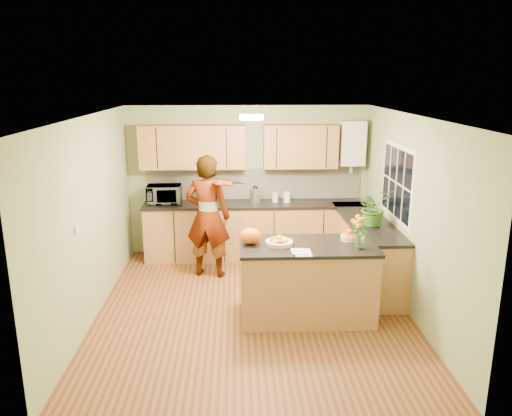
{
  "coord_description": "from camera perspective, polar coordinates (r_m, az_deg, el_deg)",
  "views": [
    {
      "loc": [
        -0.19,
        -5.99,
        2.96
      ],
      "look_at": [
        0.06,
        0.5,
        1.24
      ],
      "focal_mm": 35.0,
      "sensor_mm": 36.0,
      "label": 1
    }
  ],
  "objects": [
    {
      "name": "ceiling_lamp",
      "position": [
        6.32,
        -0.52,
        10.33
      ],
      "size": [
        0.3,
        0.3,
        0.07
      ],
      "color": "#FFEABF",
      "rests_on": "ceiling"
    },
    {
      "name": "window_right",
      "position": [
        7.09,
        15.77,
        2.82
      ],
      "size": [
        0.01,
        1.3,
        1.05
      ],
      "color": "white",
      "rests_on": "wall_right"
    },
    {
      "name": "potted_plant",
      "position": [
        7.08,
        13.31,
        0.07
      ],
      "size": [
        0.58,
        0.55,
        0.52
      ],
      "primitive_type": "imported",
      "rotation": [
        0.0,
        0.0,
        0.37
      ],
      "color": "#326A23",
      "rests_on": "right_counter"
    },
    {
      "name": "jar_white",
      "position": [
        8.22,
        3.57,
        1.24
      ],
      "size": [
        0.15,
        0.15,
        0.18
      ],
      "primitive_type": "cylinder",
      "rotation": [
        0.0,
        0.0,
        -0.42
      ],
      "color": "white",
      "rests_on": "back_counter"
    },
    {
      "name": "right_counter",
      "position": [
        7.52,
        12.49,
        -4.83
      ],
      "size": [
        0.62,
        2.24,
        0.94
      ],
      "color": "#A07640",
      "rests_on": "floor"
    },
    {
      "name": "splashback",
      "position": [
        8.42,
        -0.22,
        2.79
      ],
      "size": [
        3.6,
        0.02,
        0.52
      ],
      "primitive_type": "cube",
      "color": "beige",
      "rests_on": "back_counter"
    },
    {
      "name": "orange_bowl",
      "position": [
        6.38,
        10.66,
        -3.14
      ],
      "size": [
        0.22,
        0.22,
        0.13
      ],
      "color": "beige",
      "rests_on": "peninsula_island"
    },
    {
      "name": "papers",
      "position": [
        5.86,
        5.37,
        -5.08
      ],
      "size": [
        0.2,
        0.27,
        0.01
      ],
      "primitive_type": "cube",
      "color": "white",
      "rests_on": "peninsula_island"
    },
    {
      "name": "upper_cabinets",
      "position": [
        8.15,
        -2.14,
        7.02
      ],
      "size": [
        3.2,
        0.34,
        0.7
      ],
      "color": "#A07640",
      "rests_on": "wall_back"
    },
    {
      "name": "violinist",
      "position": [
        7.47,
        -5.54,
        -0.97
      ],
      "size": [
        0.76,
        0.58,
        1.86
      ],
      "primitive_type": "imported",
      "rotation": [
        0.0,
        0.0,
        2.93
      ],
      "color": "tan",
      "rests_on": "floor"
    },
    {
      "name": "wall_back",
      "position": [
        8.42,
        -0.9,
        3.14
      ],
      "size": [
        4.0,
        0.02,
        2.5
      ],
      "primitive_type": "cube",
      "color": "#96AC7A",
      "rests_on": "floor"
    },
    {
      "name": "orange_bag",
      "position": [
        6.11,
        -0.63,
        -3.24
      ],
      "size": [
        0.31,
        0.28,
        0.2
      ],
      "primitive_type": "ellipsoid",
      "rotation": [
        0.0,
        0.0,
        -0.26
      ],
      "color": "orange",
      "rests_on": "peninsula_island"
    },
    {
      "name": "violin",
      "position": [
        7.11,
        -4.13,
        2.89
      ],
      "size": [
        0.6,
        0.52,
        0.15
      ],
      "primitive_type": null,
      "rotation": [
        0.17,
        0.0,
        -0.61
      ],
      "color": "#521905",
      "rests_on": "violinist"
    },
    {
      "name": "flower_vase",
      "position": [
        6.01,
        11.91,
        -1.9
      ],
      "size": [
        0.24,
        0.24,
        0.45
      ],
      "rotation": [
        0.0,
        0.0,
        0.31
      ],
      "color": "silver",
      "rests_on": "peninsula_island"
    },
    {
      "name": "kettle",
      "position": [
        8.18,
        -0.08,
        1.54
      ],
      "size": [
        0.18,
        0.18,
        0.33
      ],
      "rotation": [
        0.0,
        0.0,
        0.39
      ],
      "color": "silver",
      "rests_on": "back_counter"
    },
    {
      "name": "wall_left",
      "position": [
        6.49,
        -18.35,
        -1.19
      ],
      "size": [
        0.02,
        4.5,
        2.5
      ],
      "primitive_type": "cube",
      "color": "#96AC7A",
      "rests_on": "floor"
    },
    {
      "name": "floor",
      "position": [
        6.69,
        -0.39,
        -11.41
      ],
      "size": [
        4.5,
        4.5,
        0.0
      ],
      "primitive_type": "plane",
      "color": "#5A3119",
      "rests_on": "ground"
    },
    {
      "name": "light_switch",
      "position": [
        5.92,
        -19.8,
        -2.32
      ],
      "size": [
        0.02,
        0.09,
        0.09
      ],
      "primitive_type": "cube",
      "color": "white",
      "rests_on": "wall_left"
    },
    {
      "name": "boiler",
      "position": [
        8.37,
        10.92,
        7.29
      ],
      "size": [
        0.4,
        0.3,
        0.86
      ],
      "color": "white",
      "rests_on": "wall_back"
    },
    {
      "name": "wall_right",
      "position": [
        6.61,
        17.21,
        -0.82
      ],
      "size": [
        0.02,
        4.5,
        2.5
      ],
      "primitive_type": "cube",
      "color": "#96AC7A",
      "rests_on": "floor"
    },
    {
      "name": "fruit_dish",
      "position": [
        6.1,
        2.68,
        -3.8
      ],
      "size": [
        0.33,
        0.33,
        0.12
      ],
      "color": "beige",
      "rests_on": "peninsula_island"
    },
    {
      "name": "jar_cream",
      "position": [
        8.25,
        2.22,
        1.26
      ],
      "size": [
        0.14,
        0.14,
        0.16
      ],
      "primitive_type": "cylinder",
      "rotation": [
        0.0,
        0.0,
        0.35
      ],
      "color": "beige",
      "rests_on": "back_counter"
    },
    {
      "name": "wall_front",
      "position": [
        4.12,
        0.62,
        -9.64
      ],
      "size": [
        4.0,
        0.02,
        2.5
      ],
      "primitive_type": "cube",
      "color": "#96AC7A",
      "rests_on": "floor"
    },
    {
      "name": "peninsula_island",
      "position": [
        6.33,
        5.81,
        -8.27
      ],
      "size": [
        1.68,
        0.86,
        0.96
      ],
      "color": "#A07640",
      "rests_on": "floor"
    },
    {
      "name": "microwave",
      "position": [
        8.28,
        -10.46,
        1.55
      ],
      "size": [
        0.55,
        0.38,
        0.3
      ],
      "primitive_type": "imported",
      "rotation": [
        0.0,
        0.0,
        0.03
      ],
      "color": "white",
      "rests_on": "back_counter"
    },
    {
      "name": "ceiling",
      "position": [
        6.01,
        -0.43,
        10.48
      ],
      "size": [
        4.0,
        4.5,
        0.02
      ],
      "primitive_type": "cube",
      "color": "white",
      "rests_on": "wall_back"
    },
    {
      "name": "blue_box",
      "position": [
        8.17,
        -5.59,
        1.31
      ],
      "size": [
        0.34,
        0.28,
        0.24
      ],
      "primitive_type": "cube",
      "rotation": [
        0.0,
        0.0,
        0.24
      ],
      "color": "navy",
      "rests_on": "back_counter"
    },
    {
      "name": "back_counter",
      "position": [
        8.33,
        -0.14,
        -2.53
      ],
      "size": [
        3.64,
        0.62,
        0.94
      ],
      "color": "#A07640",
      "rests_on": "floor"
    }
  ]
}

